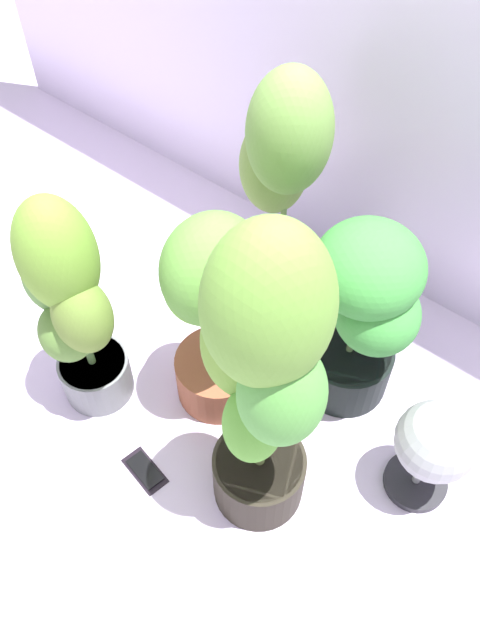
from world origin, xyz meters
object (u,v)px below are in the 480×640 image
Objects in this scene: potted_plant_back_center at (282,184)px; cell_phone at (145,470)px; potted_plant_front_left at (70,302)px; potted_plant_front_right at (263,378)px; potted_plant_back_right at (360,308)px; floor_fan at (435,445)px; potted_plant_center at (212,305)px.

potted_plant_back_center is 0.92m from cell_phone.
potted_plant_back_center is at bearing 18.43° from cell_phone.
potted_plant_front_left is (-0.21, -0.64, -0.07)m from potted_plant_back_center.
potted_plant_front_right reaches higher than potted_plant_back_right.
potted_plant_back_right is 4.26× the size of cell_phone.
potted_plant_front_right is at bearing 3.82° from potted_plant_front_left.
potted_plant_front_right is (0.38, -0.60, 0.09)m from potted_plant_back_center.
floor_fan reaches higher than cell_phone.
potted_plant_front_left is 2.12× the size of floor_fan.
potted_plant_front_left reaches higher than cell_phone.
potted_plant_center reaches higher than cell_phone.
potted_plant_back_right is at bearing 90.05° from potted_plant_front_right.
potted_plant_front_right is at bearing -89.95° from potted_plant_back_right.
potted_plant_front_right is 1.60× the size of potted_plant_back_right.
floor_fan is at bearing 40.04° from potted_plant_front_right.
potted_plant_front_left is at bearing 17.87° from floor_fan.
potted_plant_center is 0.69× the size of potted_plant_front_right.
potted_plant_back_center is at bearing 71.54° from potted_plant_front_left.
floor_fan is at bearing -23.40° from potted_plant_back_center.
cell_phone is at bearing -115.36° from potted_plant_back_right.
potted_plant_back_center is 1.23× the size of potted_plant_center.
potted_plant_back_right is at bearing -26.75° from floor_fan.
potted_plant_front_left is 1.01m from floor_fan.
cell_phone is (-0.29, -0.61, -0.38)m from potted_plant_back_right.
potted_plant_center is 0.68m from floor_fan.
cell_phone is at bearing -151.69° from potted_plant_front_right.
cell_phone is at bearing 33.57° from floor_fan.
potted_plant_back_center reaches higher than floor_fan.
cell_phone is (0.09, -0.76, -0.51)m from potted_plant_back_center.
potted_plant_front_right is at bearing 38.51° from floor_fan.
potted_plant_center is 4.67× the size of cell_phone.
potted_plant_back_center is 2.37× the size of floor_fan.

